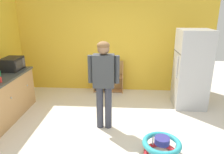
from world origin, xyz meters
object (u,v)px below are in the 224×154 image
microwave (12,64)px  red_cup (0,80)px  refrigerator (191,69)px  baby_walker (162,147)px  standing_person (104,78)px  bookshelf (106,78)px

microwave → red_cup: 0.84m
refrigerator → baby_walker: size_ratio=2.95×
baby_walker → microwave: size_ratio=1.26×
red_cup → refrigerator: bearing=17.3°
standing_person → red_cup: standing_person is taller
red_cup → standing_person: bearing=2.2°
microwave → standing_person: bearing=-19.5°
microwave → refrigerator: bearing=5.2°
bookshelf → baby_walker: size_ratio=1.41×
red_cup → baby_walker: bearing=-13.9°
refrigerator → baby_walker: refrigerator is taller
microwave → red_cup: size_ratio=5.05×
baby_walker → standing_person: bearing=140.9°
standing_person → bookshelf: bearing=94.0°
baby_walker → refrigerator: bearing=64.4°
baby_walker → microwave: (-3.08, 1.54, 0.88)m
baby_walker → red_cup: (-2.90, 0.72, 0.79)m
refrigerator → bookshelf: bearing=158.8°
standing_person → baby_walker: (0.97, -0.79, -0.85)m
refrigerator → standing_person: size_ratio=1.07×
red_cup → bookshelf: bearing=47.6°
standing_person → microwave: size_ratio=3.47×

